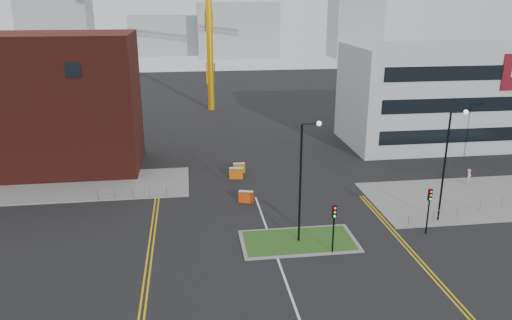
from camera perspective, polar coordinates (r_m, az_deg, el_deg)
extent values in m
plane|color=black|center=(30.61, 4.46, -16.35)|extent=(200.00, 200.00, 0.00)
cube|color=slate|center=(51.72, -23.43, -2.95)|extent=(28.00, 8.00, 0.12)
cube|color=slate|center=(50.55, 26.07, -3.78)|extent=(24.00, 10.00, 0.12)
cube|color=slate|center=(37.69, 4.89, -9.23)|extent=(8.60, 4.60, 0.08)
cube|color=#2B501A|center=(37.68, 4.89, -9.20)|extent=(8.00, 4.00, 0.12)
cube|color=#471611|center=(55.50, -22.76, 5.98)|extent=(18.00, 10.00, 14.00)
cube|color=black|center=(49.11, -20.18, 9.63)|extent=(1.40, 0.10, 1.40)
cube|color=#ADB0B2|center=(65.87, 21.22, 6.98)|extent=(25.00, 12.00, 12.00)
cube|color=black|center=(61.52, 23.49, 2.63)|extent=(22.00, 0.10, 1.60)
cube|color=black|center=(60.77, 23.90, 5.81)|extent=(22.00, 0.10, 1.60)
cube|color=black|center=(60.22, 24.32, 9.07)|extent=(22.00, 0.10, 1.60)
cylinder|color=black|center=(35.87, 5.08, -2.88)|extent=(0.16, 0.16, 9.00)
cylinder|color=black|center=(34.67, 6.25, 4.14)|extent=(1.20, 0.10, 0.10)
sphere|color=silver|center=(34.82, 7.21, 4.16)|extent=(0.36, 0.36, 0.36)
cylinder|color=black|center=(41.84, 20.70, -0.93)|extent=(0.16, 0.16, 9.00)
cylinder|color=black|center=(40.98, 22.13, 5.07)|extent=(1.20, 0.10, 0.10)
sphere|color=silver|center=(41.28, 22.86, 5.07)|extent=(0.36, 0.36, 0.36)
cylinder|color=black|center=(35.79, 8.81, -8.33)|extent=(0.12, 0.12, 3.00)
cube|color=black|center=(35.07, 8.95, -5.84)|extent=(0.28, 0.22, 0.90)
sphere|color=red|center=(34.84, 9.03, -5.47)|extent=(0.18, 0.18, 0.18)
sphere|color=orange|center=(34.96, 9.01, -5.92)|extent=(0.18, 0.18, 0.18)
sphere|color=#0CCC33|center=(35.08, 8.98, -6.37)|extent=(0.18, 0.18, 0.18)
cylinder|color=black|center=(40.33, 19.03, -6.02)|extent=(0.12, 0.12, 3.00)
cube|color=black|center=(39.70, 19.28, -3.78)|extent=(0.28, 0.22, 0.90)
sphere|color=red|center=(39.48, 19.41, -3.44)|extent=(0.18, 0.18, 0.18)
sphere|color=orange|center=(39.59, 19.36, -3.85)|extent=(0.18, 0.18, 0.18)
sphere|color=#0CCC33|center=(39.70, 19.32, -4.25)|extent=(0.18, 0.18, 0.18)
cylinder|color=gray|center=(45.92, -13.98, -3.20)|extent=(6.00, 0.04, 0.04)
cylinder|color=gray|center=(46.10, -13.93, -3.78)|extent=(6.00, 0.04, 0.04)
cylinder|color=gray|center=(46.54, -17.61, -3.90)|extent=(0.05, 0.05, 1.10)
cylinder|color=gray|center=(45.85, -10.20, -3.64)|extent=(0.05, 0.05, 1.10)
cylinder|color=gray|center=(47.48, 26.34, -3.90)|extent=(19.01, 5.04, 0.04)
cylinder|color=gray|center=(47.66, 26.26, -4.45)|extent=(19.01, 5.04, 0.04)
cylinder|color=gray|center=(41.10, 17.03, -6.81)|extent=(0.05, 0.05, 1.10)
cube|color=silver|center=(32.24, 3.69, -14.37)|extent=(0.15, 30.00, 0.01)
cube|color=gold|center=(38.83, -12.03, -8.78)|extent=(0.12, 24.00, 0.01)
cube|color=gold|center=(38.81, -11.58, -8.77)|extent=(0.12, 24.00, 0.01)
cube|color=gold|center=(38.30, 16.73, -9.58)|extent=(0.12, 20.00, 0.01)
cube|color=gold|center=(38.42, 17.15, -9.53)|extent=(0.12, 20.00, 0.01)
cube|color=gray|center=(148.77, -21.89, 14.39)|extent=(18.00, 12.00, 22.00)
cube|color=gray|center=(155.70, -2.12, 14.62)|extent=(24.00, 12.00, 16.00)
cube|color=gray|center=(158.02, 11.34, 16.53)|extent=(14.00, 12.00, 28.00)
cube|color=gray|center=(165.03, -8.89, 13.92)|extent=(30.00, 12.00, 12.00)
imported|color=pink|center=(52.22, 23.15, -1.81)|extent=(0.72, 0.71, 1.67)
cube|color=#D23F0B|center=(44.19, -1.16, -4.22)|extent=(1.33, 0.80, 1.05)
cube|color=silver|center=(44.02, -1.17, -3.66)|extent=(1.33, 0.80, 0.13)
cube|color=#C65B0B|center=(49.92, -2.28, -1.53)|extent=(1.41, 0.69, 1.12)
cube|color=silver|center=(49.75, -2.29, -0.98)|extent=(1.41, 0.69, 0.13)
cube|color=#C36D0A|center=(51.67, -1.96, -0.90)|extent=(1.22, 0.47, 1.00)
cube|color=silver|center=(51.53, -1.96, -0.43)|extent=(1.22, 0.47, 0.12)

